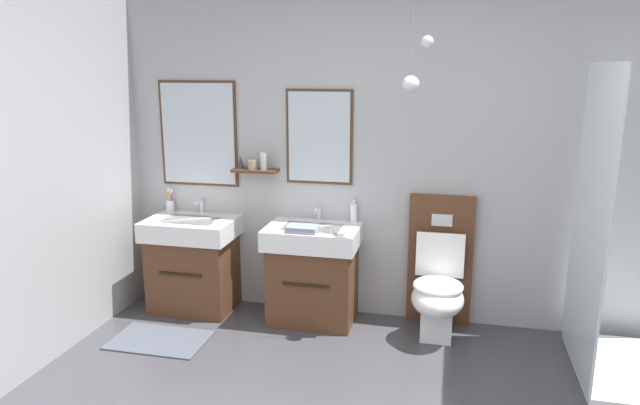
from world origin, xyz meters
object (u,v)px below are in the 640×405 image
folded_hand_towel (302,229)px  shower_tray (629,314)px  vanity_sink_left (193,262)px  soap_dispenser (354,213)px  vanity_sink_right (313,271)px  toothbrush_cup (170,205)px  toilet (439,283)px

folded_hand_towel → shower_tray: bearing=-4.9°
vanity_sink_left → soap_dispenser: size_ratio=4.16×
vanity_sink_right → toothbrush_cup: toothbrush_cup is taller
vanity_sink_left → soap_dispenser: (1.27, 0.19, 0.44)m
toothbrush_cup → shower_tray: size_ratio=0.10×
vanity_sink_right → folded_hand_towel: folded_hand_towel is taller
vanity_sink_right → folded_hand_towel: (-0.04, -0.16, 0.38)m
vanity_sink_right → folded_hand_towel: 0.41m
shower_tray → toilet: bearing=163.1°
toothbrush_cup → vanity_sink_right: bearing=-8.0°
vanity_sink_right → soap_dispenser: 0.55m
toilet → vanity_sink_right: bearing=-179.0°
vanity_sink_left → toilet: size_ratio=0.75×
vanity_sink_left → folded_hand_towel: (0.95, -0.16, 0.38)m
toothbrush_cup → soap_dispenser: toothbrush_cup is taller
folded_hand_towel → toilet: bearing=9.9°
vanity_sink_left → toilet: toilet is taller
toilet → folded_hand_towel: bearing=-170.1°
soap_dispenser → folded_hand_towel: 0.47m
vanity_sink_right → soap_dispenser: (0.28, 0.19, 0.44)m
vanity_sink_left → toothbrush_cup: size_ratio=3.76×
vanity_sink_left → shower_tray: 3.14m
vanity_sink_right → folded_hand_towel: size_ratio=3.43×
vanity_sink_left → shower_tray: shower_tray is taller
shower_tray → toothbrush_cup: bearing=171.3°
vanity_sink_left → toothbrush_cup: (-0.27, 0.18, 0.42)m
vanity_sink_right → soap_dispenser: soap_dispenser is taller
toilet → shower_tray: shower_tray is taller
toilet → soap_dispenser: toilet is taller
vanity_sink_left → folded_hand_towel: bearing=-9.3°
vanity_sink_right → shower_tray: 2.15m
vanity_sink_right → toilet: 0.94m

